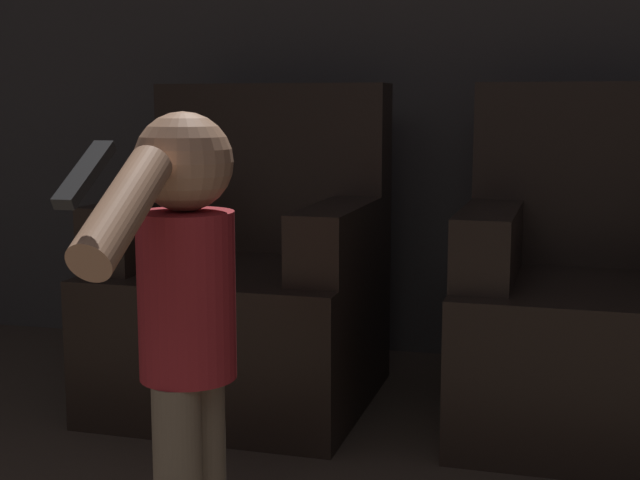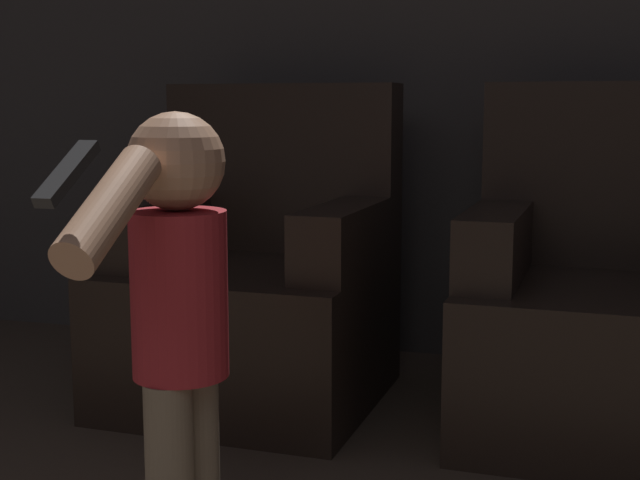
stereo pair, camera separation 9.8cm
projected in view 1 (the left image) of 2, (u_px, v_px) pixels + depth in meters
name	position (u px, v px, depth m)	size (l,w,h in m)	color
wall_back	(394.00, 4.00, 3.25)	(8.40, 0.05, 2.60)	#33302D
armchair_left	(248.00, 290.00, 2.84)	(0.82, 0.80, 1.00)	black
armchair_right	(600.00, 309.00, 2.59)	(0.82, 0.80, 1.00)	black
person_toddler	(185.00, 296.00, 1.84)	(0.20, 0.63, 0.92)	brown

